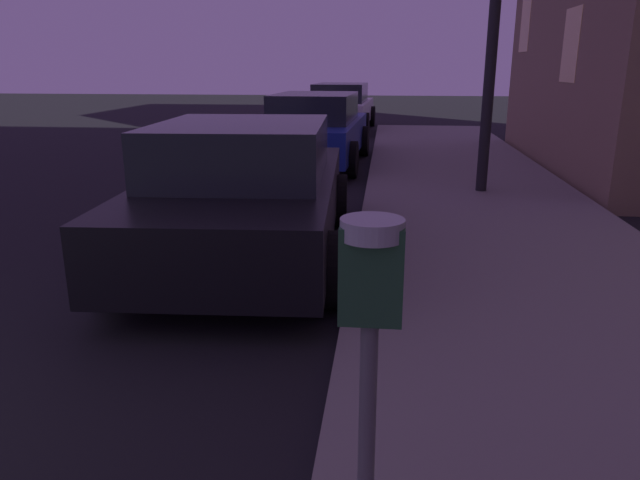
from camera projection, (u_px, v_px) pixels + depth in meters
parking_meter at (370, 327)px, 1.81m from camera, size 0.19×0.19×1.40m
car_black at (245, 193)px, 6.13m from camera, size 2.26×4.34×1.43m
car_blue at (315, 129)px, 12.02m from camera, size 2.09×4.50×1.43m
car_white at (341, 107)px, 18.40m from camera, size 2.08×4.56×1.43m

